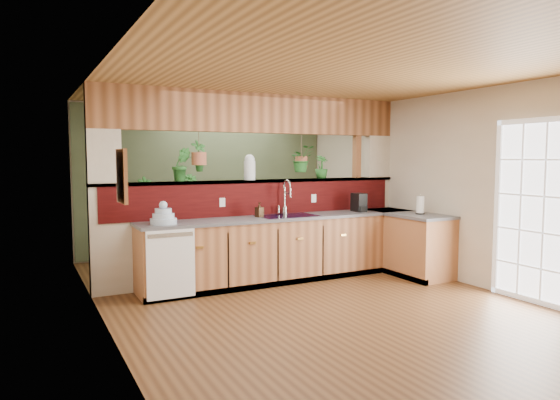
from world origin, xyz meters
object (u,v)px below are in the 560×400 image
soap_dispenser (259,210)px  paper_towel (420,205)px  coffee_maker (359,203)px  glass_jar (250,167)px  faucet (286,196)px  shelving_console (170,229)px  dish_stack (163,217)px

soap_dispenser → paper_towel: paper_towel is taller
coffee_maker → glass_jar: (-1.60, 0.41, 0.54)m
soap_dispenser → paper_towel: (2.18, -0.75, 0.02)m
faucet → shelving_console: faucet is taller
soap_dispenser → dish_stack: bearing=-175.1°
dish_stack → glass_jar: glass_jar is taller
coffee_maker → glass_jar: size_ratio=0.77×
dish_stack → paper_towel: 3.58m
faucet → paper_towel: faucet is taller
paper_towel → glass_jar: size_ratio=0.76×
dish_stack → glass_jar: bearing=18.3°
faucet → coffee_maker: 1.17m
paper_towel → shelving_console: 4.12m
coffee_maker → faucet: bearing=174.8°
faucet → soap_dispenser: (-0.47, -0.11, -0.17)m
coffee_maker → glass_jar: 1.74m
dish_stack → soap_dispenser: bearing=4.9°
faucet → glass_jar: 0.65m
soap_dispenser → shelving_console: (-0.62, 2.23, -0.50)m
dish_stack → shelving_console: (0.72, 2.35, -0.49)m
glass_jar → soap_dispenser: bearing=-91.4°
shelving_console → soap_dispenser: bearing=-76.7°
dish_stack → soap_dispenser: size_ratio=1.60×
shelving_console → coffee_maker: bearing=-48.1°
soap_dispenser → paper_towel: bearing=-18.9°
faucet → coffee_maker: size_ratio=1.80×
soap_dispenser → glass_jar: glass_jar is taller
dish_stack → glass_jar: size_ratio=0.90×
dish_stack → coffee_maker: dish_stack is taller
dish_stack → coffee_maker: 2.95m
glass_jar → coffee_maker: bearing=-14.2°
faucet → dish_stack: 1.83m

